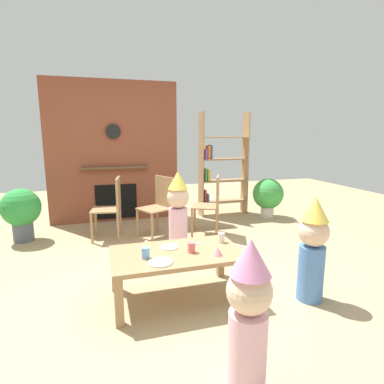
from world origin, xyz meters
TOP-DOWN VIEW (x-y plane):
  - ground_plane at (0.00, 0.00)m, footprint 12.00×12.00m
  - brick_fireplace_feature at (-0.60, 2.60)m, footprint 2.20×0.28m
  - bookshelf at (1.29, 2.40)m, footprint 0.90×0.28m
  - coffee_table at (-0.21, -0.32)m, footprint 1.19×0.69m
  - paper_cup_near_left at (0.28, -0.20)m, footprint 0.06×0.06m
  - paper_cup_near_right at (-0.08, -0.36)m, footprint 0.07×0.07m
  - paper_cup_center at (-0.51, -0.38)m, footprint 0.07×0.07m
  - paper_plate_front at (-0.25, -0.19)m, footprint 0.17×0.17m
  - paper_plate_rear at (-0.40, -0.52)m, footprint 0.21×0.21m
  - birthday_cake_slice at (0.12, -0.50)m, footprint 0.10×0.10m
  - table_fork at (0.01, -0.18)m, footprint 0.15×0.02m
  - child_with_cone_hat at (-0.08, -1.49)m, footprint 0.27×0.27m
  - child_in_pink at (0.96, -0.71)m, footprint 0.27×0.27m
  - child_by_the_chairs at (0.11, 0.89)m, footprint 0.29×0.29m
  - dining_chair_left at (-0.71, 1.57)m, footprint 0.46×0.46m
  - dining_chair_middle at (-0.03, 1.47)m, footprint 0.54×0.54m
  - dining_chair_right at (0.73, 1.33)m, footprint 0.53×0.53m
  - potted_plant_tall at (2.07, 1.97)m, footprint 0.55×0.55m
  - potted_plant_short at (-1.95, 1.83)m, footprint 0.53×0.53m

SIDE VIEW (x-z plane):
  - ground_plane at x=0.00m, z-range 0.00..0.00m
  - coffee_table at x=-0.21m, z-range 0.16..0.61m
  - potted_plant_tall at x=2.07m, z-range 0.06..0.78m
  - table_fork at x=0.01m, z-range 0.45..0.46m
  - potted_plant_short at x=-1.95m, z-range 0.07..0.83m
  - paper_plate_front at x=-0.25m, z-range 0.45..0.46m
  - paper_plate_rear at x=-0.40m, z-range 0.45..0.46m
  - birthday_cake_slice at x=0.12m, z-range 0.45..0.53m
  - paper_cup_near_right at x=-0.08m, z-range 0.45..0.54m
  - paper_cup_near_left at x=0.28m, z-range 0.45..0.55m
  - paper_cup_center at x=-0.51m, z-range 0.45..0.55m
  - child_with_cone_hat at x=-0.08m, z-range 0.03..0.99m
  - dining_chair_left at x=-0.71m, z-range 0.06..0.96m
  - dining_chair_middle at x=-0.03m, z-range 0.06..0.96m
  - dining_chair_right at x=0.73m, z-range 0.06..0.96m
  - child_in_pink at x=0.96m, z-range 0.03..1.00m
  - child_by_the_chairs at x=0.11m, z-range 0.03..1.07m
  - bookshelf at x=1.29m, z-range -0.06..1.84m
  - brick_fireplace_feature at x=-0.60m, z-range -0.01..2.39m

